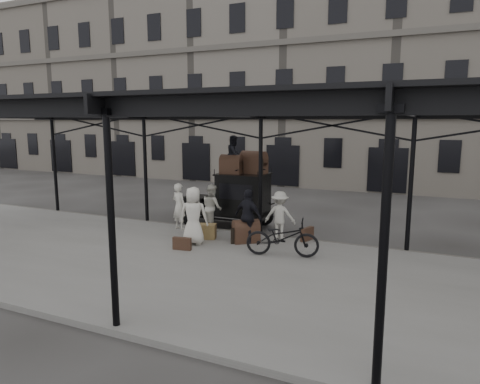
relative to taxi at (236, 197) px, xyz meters
The scene contains 18 objects.
ground 3.62m from the taxi, 64.56° to the right, with size 120.00×120.00×0.00m, color #383533.
platform 5.41m from the taxi, 73.90° to the right, with size 28.00×8.00×0.15m, color slate.
canopy 6.06m from the taxi, 73.01° to the right, with size 22.50×9.00×4.74m.
building_frontage 16.07m from the taxi, 84.38° to the left, with size 64.00×8.00×14.00m, color slate.
taxi is the anchor object (origin of this frame).
porter_left 2.33m from the taxi, 132.12° to the right, with size 0.64×0.42×1.76m, color silver.
porter_midleft 1.36m from the taxi, 106.80° to the right, with size 0.84×0.65×1.73m, color beige.
porter_centre 3.25m from the taxi, 90.78° to the right, with size 0.94×0.61×1.92m, color silver.
porter_official 2.85m from the taxi, 56.91° to the right, with size 1.07×0.44×1.82m, color black.
porter_right 2.75m from the taxi, 31.36° to the right, with size 1.07×0.62×1.66m, color beige.
bicycle 4.50m from the taxi, 46.94° to the right, with size 0.77×2.20×1.15m, color black.
porter_roof 1.72m from the taxi, 107.50° to the right, with size 0.72×0.56×1.47m, color black.
steamer_trunk_roof_near 1.31m from the taxi, 108.07° to the right, with size 0.84×0.51×0.62m, color #42291E, non-canonical shape.
steamer_trunk_roof_far 1.51m from the taxi, 16.81° to the left, with size 0.99×0.61×0.73m, color #42291E, non-canonical shape.
steamer_trunk_platform 2.83m from the taxi, 58.06° to the right, with size 0.88×0.53×0.64m, color #42291E, non-canonical shape.
wicker_hamper 2.58m from the taxi, 89.43° to the right, with size 0.60×0.45×0.50m, color olive.
suitcase_upright 3.62m from the taxi, 21.40° to the right, with size 0.15×0.60×0.45m, color #42291E.
suitcase_flat 4.07m from the taxi, 90.67° to the right, with size 0.60×0.15×0.40m, color #42291E.
Camera 1 is at (5.56, -12.09, 4.17)m, focal length 32.00 mm.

